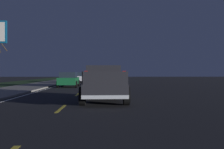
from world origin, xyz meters
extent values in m
plane|color=black|center=(27.00, 0.00, 0.00)|extent=(144.00, 144.00, 0.00)
cube|color=gray|center=(27.00, 5.70, 0.06)|extent=(108.00, 4.00, 0.12)
cube|color=yellow|center=(10.77, 0.00, 0.00)|extent=(2.40, 0.14, 0.01)
cube|color=yellow|center=(17.72, 0.00, 0.00)|extent=(2.40, 0.14, 0.01)
cube|color=yellow|center=(23.39, 0.00, 0.00)|extent=(2.40, 0.14, 0.01)
cube|color=yellow|center=(29.40, 0.00, 0.00)|extent=(2.40, 0.14, 0.01)
cube|color=yellow|center=(34.50, 0.00, 0.00)|extent=(2.40, 0.14, 0.01)
cube|color=yellow|center=(40.50, 0.00, 0.00)|extent=(2.40, 0.14, 0.01)
cube|color=yellow|center=(45.99, 0.00, 0.00)|extent=(2.40, 0.14, 0.01)
cube|color=yellow|center=(52.67, 0.00, 0.00)|extent=(2.40, 0.14, 0.01)
cube|color=yellow|center=(58.65, 0.00, 0.00)|extent=(2.40, 0.14, 0.01)
cube|color=yellow|center=(63.66, 0.00, 0.00)|extent=(2.40, 0.14, 0.01)
cube|color=yellow|center=(70.25, 0.00, 0.00)|extent=(2.40, 0.14, 0.01)
cube|color=yellow|center=(76.41, 0.00, 0.00)|extent=(2.40, 0.14, 0.01)
cube|color=silver|center=(27.00, 3.40, 0.00)|extent=(108.00, 0.14, 0.01)
cube|color=#232328|center=(13.60, -1.75, 0.67)|extent=(5.45, 2.13, 0.60)
cube|color=#232328|center=(14.79, -1.72, 1.42)|extent=(2.20, 1.89, 0.90)
cube|color=#1E2833|center=(13.74, -1.75, 1.47)|extent=(0.07, 1.44, 0.50)
cube|color=#232328|center=(12.50, -0.84, 1.25)|extent=(3.03, 0.15, 0.56)
cube|color=#232328|center=(12.55, -2.72, 1.25)|extent=(3.03, 0.15, 0.56)
cube|color=#232328|center=(10.94, -1.81, 1.25)|extent=(0.12, 1.88, 0.56)
cube|color=silver|center=(10.94, -1.81, 0.45)|extent=(0.17, 2.00, 0.16)
cube|color=red|center=(10.94, -1.01, 1.45)|extent=(0.06, 0.14, 0.20)
cube|color=red|center=(10.97, -2.61, 1.45)|extent=(0.06, 0.14, 0.20)
cylinder|color=black|center=(15.36, -0.71, 0.42)|extent=(0.84, 0.28, 0.84)
cylinder|color=black|center=(15.41, -2.71, 0.42)|extent=(0.84, 0.28, 0.84)
cylinder|color=black|center=(11.80, -0.79, 0.42)|extent=(0.84, 0.28, 0.84)
cylinder|color=black|center=(11.85, -2.79, 0.42)|extent=(0.84, 0.28, 0.84)
cube|color=maroon|center=(31.71, -1.58, 0.63)|extent=(4.41, 1.83, 0.70)
cube|color=#1E2833|center=(31.46, -1.58, 1.26)|extent=(2.48, 1.60, 0.56)
cylinder|color=black|center=(33.21, -0.69, 0.34)|extent=(0.68, 0.22, 0.68)
cylinder|color=black|center=(33.20, -2.49, 0.34)|extent=(0.68, 0.22, 0.68)
cylinder|color=black|center=(30.22, -0.67, 0.34)|extent=(0.68, 0.22, 0.68)
cylinder|color=black|center=(30.21, -2.47, 0.34)|extent=(0.68, 0.22, 0.68)
cube|color=red|center=(29.56, -1.56, 0.68)|extent=(0.09, 1.51, 0.10)
cube|color=silver|center=(40.36, 1.69, 0.63)|extent=(4.40, 1.81, 0.70)
cube|color=#1E2833|center=(40.11, 1.69, 1.26)|extent=(2.47, 1.59, 0.56)
cylinder|color=black|center=(41.86, 2.58, 0.34)|extent=(0.68, 0.22, 0.68)
cylinder|color=black|center=(41.86, 0.78, 0.34)|extent=(0.68, 0.22, 0.68)
cylinder|color=black|center=(38.87, 2.59, 0.34)|extent=(0.68, 0.22, 0.68)
cylinder|color=black|center=(38.86, 0.79, 0.34)|extent=(0.68, 0.22, 0.68)
cube|color=red|center=(38.21, 1.69, 0.68)|extent=(0.08, 1.51, 0.10)
cube|color=#14592D|center=(27.38, 1.84, 0.63)|extent=(4.41, 1.83, 0.70)
cube|color=#1E2833|center=(27.13, 1.84, 1.26)|extent=(2.47, 1.60, 0.56)
cylinder|color=black|center=(28.87, 2.75, 0.34)|extent=(0.68, 0.22, 0.68)
cylinder|color=black|center=(28.88, 0.95, 0.34)|extent=(0.68, 0.22, 0.68)
cylinder|color=black|center=(25.88, 2.73, 0.34)|extent=(0.68, 0.22, 0.68)
cylinder|color=black|center=(25.89, 0.93, 0.34)|extent=(0.68, 0.22, 0.68)
cube|color=red|center=(25.23, 1.83, 0.68)|extent=(0.09, 1.51, 0.10)
cylinder|color=#423323|center=(30.64, 9.89, 4.67)|extent=(1.14, 0.73, 1.37)
camera|label=1|loc=(-0.01, -1.72, 1.47)|focal=41.90mm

